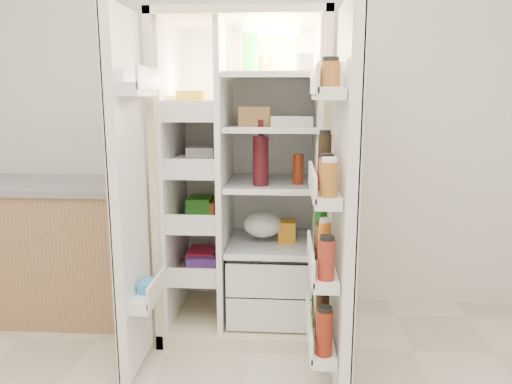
{
  "coord_description": "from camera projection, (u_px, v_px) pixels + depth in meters",
  "views": [
    {
      "loc": [
        0.2,
        -1.15,
        1.37
      ],
      "look_at": [
        0.03,
        1.25,
        0.89
      ],
      "focal_mm": 34.0,
      "sensor_mm": 36.0,
      "label": 1
    }
  ],
  "objects": [
    {
      "name": "kitchen_counter",
      "position": [
        40.0,
        247.0,
        3.08
      ],
      "size": [
        1.18,
        0.63,
        0.85
      ],
      "color": "#A47752",
      "rests_on": "floor"
    },
    {
      "name": "wall_back",
      "position": [
        258.0,
        100.0,
        3.1
      ],
      "size": [
        4.0,
        0.02,
        2.7
      ],
      "primitive_type": "cube",
      "color": "silver",
      "rests_on": "floor"
    },
    {
      "name": "fridge_door",
      "position": [
        339.0,
        210.0,
        2.15
      ],
      "size": [
        0.17,
        0.58,
        1.72
      ],
      "color": "white",
      "rests_on": "floor"
    },
    {
      "name": "refrigerator",
      "position": [
        248.0,
        203.0,
        2.89
      ],
      "size": [
        0.92,
        0.7,
        1.8
      ],
      "color": "beige",
      "rests_on": "floor"
    },
    {
      "name": "freezer_door",
      "position": [
        130.0,
        199.0,
        2.3
      ],
      "size": [
        0.15,
        0.4,
        1.72
      ],
      "color": "white",
      "rests_on": "floor"
    }
  ]
}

